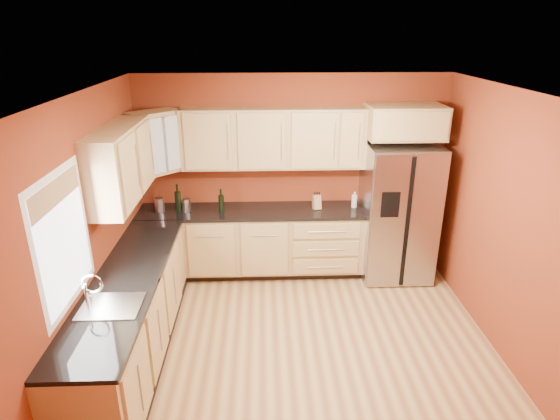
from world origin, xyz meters
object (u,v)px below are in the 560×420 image
(canister_left, at_px, (160,205))
(soap_dispenser, at_px, (354,200))
(knife_block, at_px, (317,202))
(refrigerator, at_px, (398,212))
(wine_bottle_a, at_px, (178,198))

(canister_left, bearing_deg, soap_dispenser, 1.75)
(knife_block, bearing_deg, refrigerator, -19.27)
(refrigerator, relative_size, soap_dispenser, 8.55)
(wine_bottle_a, xyz_separation_m, knife_block, (1.77, 0.02, -0.08))
(wine_bottle_a, height_order, soap_dispenser, wine_bottle_a)
(wine_bottle_a, bearing_deg, refrigerator, -1.07)
(canister_left, relative_size, wine_bottle_a, 0.52)
(canister_left, bearing_deg, refrigerator, -0.80)
(refrigerator, bearing_deg, wine_bottle_a, 178.93)
(refrigerator, xyz_separation_m, knife_block, (-1.05, 0.07, 0.13))
(refrigerator, xyz_separation_m, canister_left, (-3.06, 0.04, 0.12))
(wine_bottle_a, relative_size, soap_dispenser, 1.74)
(refrigerator, distance_m, knife_block, 1.06)
(refrigerator, bearing_deg, canister_left, 179.20)
(refrigerator, relative_size, canister_left, 9.37)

